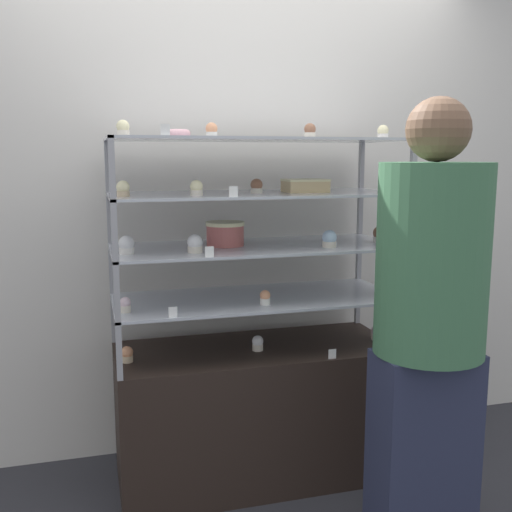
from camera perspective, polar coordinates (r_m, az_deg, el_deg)
The scene contains 34 objects.
ground_plane at distance 3.16m, azimuth -0.00°, elevation -19.98°, with size 20.00×20.00×0.00m, color #2D2D33.
back_wall at distance 3.17m, azimuth -2.05°, elevation 4.90°, with size 8.00×0.05×2.60m.
display_base at distance 3.01m, azimuth -0.00°, elevation -14.57°, with size 1.32×0.55×0.65m.
display_riser_lower at distance 2.83m, azimuth -0.00°, elevation -4.19°, with size 1.32×0.55×0.25m.
display_riser_middle at distance 2.78m, azimuth -0.00°, elevation 0.73°, with size 1.32×0.55×0.25m.
display_riser_upper at distance 2.75m, azimuth -0.00°, elevation 5.78°, with size 1.32×0.55×0.25m.
display_riser_top at distance 2.75m, azimuth -0.00°, elevation 10.89°, with size 1.32×0.55×0.25m.
layer_cake_centerpiece at distance 2.78m, azimuth -2.95°, elevation 2.15°, with size 0.18×0.18×0.11m.
sheet_cake_frosted at distance 2.81m, azimuth 4.70°, elevation 6.71°, with size 0.20×0.15×0.06m.
cupcake_0 at distance 2.74m, azimuth -12.18°, elevation -9.14°, with size 0.05×0.05×0.07m.
cupcake_1 at distance 2.84m, azimuth 0.16°, elevation -8.30°, with size 0.05×0.05×0.07m.
cupcake_2 at distance 3.05m, azimuth 11.38°, elevation -7.21°, with size 0.05×0.05×0.07m.
price_tag_0 at distance 2.75m, azimuth 7.28°, elevation -9.25°, with size 0.04×0.00×0.04m.
cupcake_3 at distance 2.61m, azimuth -12.34°, elevation -4.55°, with size 0.05×0.05×0.07m.
cupcake_4 at distance 2.68m, azimuth 0.86°, elevation -3.97°, with size 0.05×0.05×0.07m.
cupcake_5 at distance 2.94m, azimuth 11.72°, elevation -2.93°, with size 0.05×0.05×0.07m.
price_tag_1 at distance 2.49m, azimuth -7.92°, elevation -5.32°, with size 0.04×0.00×0.04m.
cupcake_6 at distance 2.60m, azimuth -12.23°, elevation 1.00°, with size 0.07×0.07×0.08m.
cupcake_7 at distance 2.59m, azimuth -5.85°, elevation 1.14°, with size 0.07×0.07×0.08m.
cupcake_8 at distance 2.75m, azimuth 7.00°, elevation 1.60°, with size 0.07×0.07×0.08m.
cupcake_9 at distance 2.94m, azimuth 11.71°, elevation 2.00°, with size 0.07×0.07×0.08m.
price_tag_2 at distance 2.47m, azimuth -4.46°, elevation 0.41°, with size 0.04×0.00×0.04m.
cupcake_10 at distance 2.55m, azimuth -12.54°, elevation 6.25°, with size 0.05×0.05×0.07m.
cupcake_11 at distance 2.56m, azimuth -5.69°, elevation 6.44°, with size 0.05×0.05×0.07m.
cupcake_12 at distance 2.70m, azimuth 0.05°, elevation 6.64°, with size 0.05×0.05×0.07m.
cupcake_13 at distance 2.86m, azimuth 12.57°, elevation 6.58°, with size 0.05×0.05×0.07m.
price_tag_3 at distance 2.46m, azimuth -2.17°, elevation 6.15°, with size 0.04×0.00×0.04m.
cupcake_14 at distance 2.51m, azimuth -12.56°, elevation 11.79°, with size 0.05×0.05×0.06m.
cupcake_15 at distance 2.65m, azimuth -4.26°, elevation 11.85°, with size 0.05×0.05×0.06m.
cupcake_16 at distance 2.71m, azimuth 5.16°, elevation 11.79°, with size 0.05×0.05×0.06m.
cupcake_17 at distance 2.91m, azimuth 12.00°, elevation 11.46°, with size 0.05×0.05×0.06m.
price_tag_4 at distance 2.41m, azimuth -8.64°, elevation 11.81°, with size 0.04×0.00×0.04m.
donut_glazed at distance 2.71m, azimuth -7.55°, elevation 11.49°, with size 0.12×0.12×0.04m.
customer_figure at distance 2.35m, azimuth 16.15°, elevation -5.96°, with size 0.41×0.41×1.76m.
Camera 1 is at (-0.74, -2.65, 1.55)m, focal length 42.00 mm.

